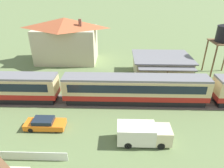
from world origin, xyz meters
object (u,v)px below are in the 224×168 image
passenger_train (137,88)px  station_building (161,66)px  station_house_terracotta_roof (66,39)px  parked_car_orange (45,124)px  delivery_truck_cream (143,134)px

passenger_train → station_building: bearing=61.8°
station_house_terracotta_roof → parked_car_orange: bearing=-83.9°
station_building → parked_car_orange: station_building is taller
passenger_train → parked_car_orange: (-11.44, -6.19, -1.65)m
station_building → parked_car_orange: (-16.72, -16.03, -1.26)m
passenger_train → parked_car_orange: bearing=-151.6°
parked_car_orange → delivery_truck_cream: (11.45, -2.04, 0.53)m
station_building → station_house_terracotta_roof: 20.79m
parked_car_orange → delivery_truck_cream: bearing=-10.3°
station_building → parked_car_orange: size_ratio=2.21×
passenger_train → station_building: size_ratio=10.12×
station_house_terracotta_roof → parked_car_orange: 23.92m
passenger_train → parked_car_orange: 13.12m
station_building → station_house_terracotta_roof: station_house_terracotta_roof is taller
station_house_terracotta_roof → delivery_truck_cream: (13.95, -25.47, -3.62)m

